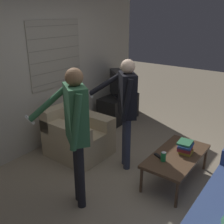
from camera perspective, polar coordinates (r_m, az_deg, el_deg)
ground_plane at (r=3.77m, az=7.09°, el=-15.27°), size 16.00×16.00×0.00m
wall_back at (r=4.49m, az=-15.32°, el=8.23°), size 5.20×0.08×2.55m
armchair_beige at (r=4.35m, az=-7.62°, el=-5.06°), size 0.83×0.92×0.78m
coffee_table at (r=3.73m, az=13.89°, el=-9.46°), size 1.11×0.57×0.40m
tv_stand at (r=5.66m, az=1.42°, el=0.86°), size 0.92×0.48×0.54m
tv at (r=5.50m, az=1.44°, el=6.10°), size 0.60×0.69×0.53m
person_left_standing at (r=2.91m, az=-7.94°, el=-2.68°), size 0.52×0.71×1.69m
person_right_standing at (r=3.67m, az=3.12°, el=1.99°), size 0.46×0.75×1.63m
book_stack at (r=3.74m, az=15.67°, el=-7.36°), size 0.25×0.22×0.16m
soda_can at (r=3.50m, az=11.12°, el=-9.53°), size 0.07×0.07×0.13m
spare_remote at (r=3.61m, az=10.00°, el=-9.38°), size 0.09×0.14×0.02m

